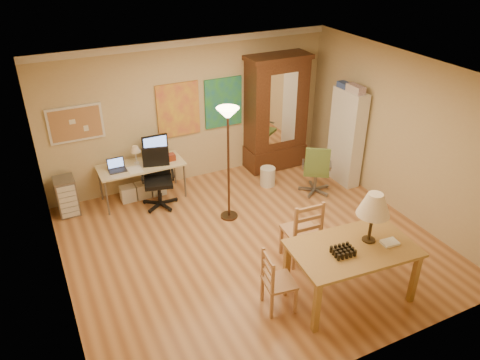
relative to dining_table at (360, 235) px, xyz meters
name	(u,v)px	position (x,y,z in m)	size (l,w,h in m)	color
floor	(252,244)	(-0.74, 1.56, -0.95)	(5.50, 5.50, 0.00)	#955B35
crown_molding	(188,42)	(-0.74, 4.02, 1.69)	(5.50, 0.08, 0.12)	white
corkboard	(76,124)	(-2.79, 4.03, 0.55)	(0.90, 0.04, 0.62)	tan
art_panel_left	(178,110)	(-0.99, 4.03, 0.50)	(0.80, 0.04, 1.00)	yellow
art_panel_right	(223,103)	(-0.09, 4.03, 0.50)	(0.75, 0.04, 0.95)	teal
dining_table	(360,235)	(0.00, 0.00, 0.00)	(1.67, 1.09, 1.50)	brown
ladder_chair_back	(302,232)	(-0.25, 0.92, -0.46)	(0.51, 0.49, 1.04)	#A17249
ladder_chair_left	(277,283)	(-1.07, 0.22, -0.55)	(0.44, 0.45, 0.86)	#A17249
torchiere_lamp	(228,132)	(-0.73, 2.44, 0.63)	(0.36, 0.36, 1.97)	#42291A
computer_desk	(143,177)	(-1.84, 3.72, -0.54)	(1.50, 0.65, 1.13)	#B9AE87
office_chair_black	(159,191)	(-1.67, 3.34, -0.67)	(0.64, 0.64, 1.04)	black
office_chair_green	(315,180)	(1.06, 2.48, -0.69)	(0.62, 0.62, 0.98)	slate
drawer_cart	(67,196)	(-3.17, 3.76, -0.62)	(0.34, 0.40, 0.67)	slate
armoire	(276,120)	(0.94, 3.80, 0.05)	(1.25, 0.59, 2.29)	black
bookshelf	(346,137)	(1.81, 2.66, -0.05)	(0.27, 0.73, 1.82)	white
wastebin	(268,176)	(0.41, 3.12, -0.77)	(0.29, 0.29, 0.36)	silver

